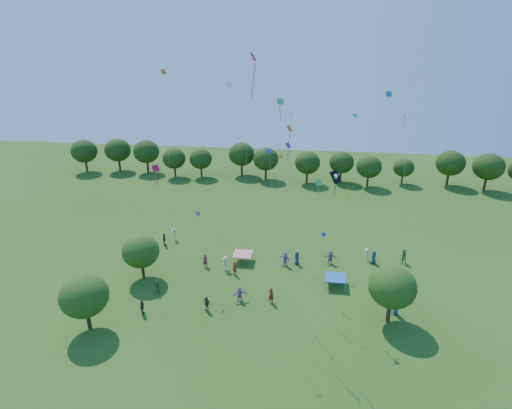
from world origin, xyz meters
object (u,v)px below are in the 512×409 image
object	(u,v)px
near_tree_north	(141,251)
tent_red_stripe	(243,254)
tent_blue	(335,277)
near_tree_east	(392,287)
pirate_kite	(335,179)
red_high_kite	(250,102)
near_tree_west	(84,296)

from	to	relation	value
near_tree_north	tent_red_stripe	bearing A→B (deg)	25.94
tent_red_stripe	tent_blue	size ratio (longest dim) A/B	1.00
near_tree_east	pirate_kite	bearing A→B (deg)	157.85
tent_blue	red_high_kite	size ratio (longest dim) A/B	0.10
near_tree_east	tent_blue	size ratio (longest dim) A/B	2.60
tent_red_stripe	pirate_kite	bearing A→B (deg)	-35.46
tent_red_stripe	red_high_kite	bearing A→B (deg)	-71.55
near_tree_east	tent_red_stripe	xyz separation A→B (m)	(-15.42, 9.25, -2.74)
near_tree_east	near_tree_west	bearing A→B (deg)	-169.89
tent_blue	pirate_kite	distance (m)	12.49
pirate_kite	near_tree_north	bearing A→B (deg)	174.72
near_tree_west	tent_red_stripe	xyz separation A→B (m)	(11.86, 14.12, -2.54)
tent_red_stripe	red_high_kite	world-z (taller)	red_high_kite
near_tree_east	red_high_kite	xyz separation A→B (m)	(-13.54, 3.62, 15.80)
near_tree_west	near_tree_east	bearing A→B (deg)	10.11
tent_blue	pirate_kite	world-z (taller)	pirate_kite
tent_red_stripe	tent_blue	distance (m)	11.41
near_tree_east	pirate_kite	distance (m)	11.15
tent_red_stripe	red_high_kite	xyz separation A→B (m)	(1.88, -5.63, 18.54)
near_tree_east	red_high_kite	world-z (taller)	red_high_kite
tent_blue	red_high_kite	world-z (taller)	red_high_kite
tent_blue	red_high_kite	xyz separation A→B (m)	(-8.87, -1.82, 18.54)
near_tree_west	tent_blue	world-z (taller)	near_tree_west
tent_red_stripe	tent_blue	xyz separation A→B (m)	(10.75, -3.81, 0.00)
near_tree_east	red_high_kite	bearing A→B (deg)	165.04
red_high_kite	pirate_kite	bearing A→B (deg)	-9.43
near_tree_west	pirate_kite	size ratio (longest dim) A/B	0.44
pirate_kite	tent_blue	bearing A→B (deg)	72.18
near_tree_west	near_tree_east	xyz separation A→B (m)	(27.28, 4.86, 0.20)
tent_blue	near_tree_west	bearing A→B (deg)	-155.50
near_tree_west	tent_red_stripe	world-z (taller)	near_tree_west
near_tree_west	near_tree_east	distance (m)	27.71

